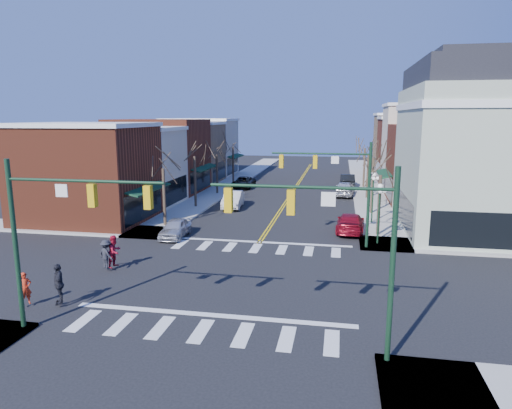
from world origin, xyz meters
The scene contains 36 objects.
ground centered at (0.00, 0.00, 0.00)m, with size 160.00×160.00×0.00m, color black.
sidewalk_left centered at (-8.75, 20.00, 0.07)m, with size 3.50×70.00×0.15m, color #9E9B93.
sidewalk_right centered at (8.75, 20.00, 0.07)m, with size 3.50×70.00×0.15m, color #9E9B93.
bldg_left_brick_a centered at (-15.50, 11.75, 4.00)m, with size 10.00×8.50×8.00m, color maroon.
bldg_left_stucco_a centered at (-15.50, 19.50, 3.75)m, with size 10.00×7.00×7.50m, color beige.
bldg_left_brick_b centered at (-15.50, 27.50, 4.25)m, with size 10.00×9.00×8.50m, color maroon.
bldg_left_tan centered at (-15.50, 35.75, 3.90)m, with size 10.00×7.50×7.80m, color #A07E58.
bldg_left_stucco_b centered at (-15.50, 43.50, 4.10)m, with size 10.00×8.00×8.20m, color beige.
bldg_right_brick_a centered at (15.50, 25.75, 4.00)m, with size 10.00×8.50×8.00m, color maroon.
bldg_right_stucco centered at (15.50, 33.50, 5.00)m, with size 10.00×7.00×10.00m, color beige.
bldg_right_brick_b centered at (15.50, 41.00, 4.25)m, with size 10.00×8.00×8.50m, color maroon.
bldg_right_tan centered at (15.50, 49.00, 4.50)m, with size 10.00×8.00×9.00m, color #A07E58.
victorian_corner centered at (16.50, 14.50, 6.66)m, with size 12.25×14.25×13.30m.
traffic_mast_near_left centered at (-5.55, -7.40, 4.71)m, with size 6.60×0.28×7.20m.
traffic_mast_near_right centered at (5.55, -7.40, 4.71)m, with size 6.60×0.28×7.20m.
traffic_mast_far_right centered at (5.55, 7.40, 4.71)m, with size 6.60×0.28×7.20m.
lamppost_corner centered at (8.20, 8.50, 2.96)m, with size 0.36×0.36×4.33m.
lamppost_midblock centered at (8.20, 15.00, 2.96)m, with size 0.36×0.36×4.33m.
tree_left_a centered at (-8.40, 11.00, 2.38)m, with size 0.24×0.24×4.76m, color #382B21.
tree_left_b centered at (-8.40, 19.00, 2.52)m, with size 0.24×0.24×5.04m, color #382B21.
tree_left_c centered at (-8.40, 27.00, 2.27)m, with size 0.24×0.24×4.55m, color #382B21.
tree_left_d centered at (-8.40, 35.00, 2.45)m, with size 0.24×0.24×4.90m, color #382B21.
tree_right_a centered at (8.40, 11.00, 2.31)m, with size 0.24×0.24×4.62m, color #382B21.
tree_right_b centered at (8.40, 19.00, 2.59)m, with size 0.24×0.24×5.18m, color #382B21.
tree_right_c centered at (8.40, 27.00, 2.42)m, with size 0.24×0.24×4.83m, color #382B21.
tree_right_d centered at (8.40, 35.00, 2.48)m, with size 0.24×0.24×4.97m, color #382B21.
car_left_near centered at (-6.40, 8.00, 0.69)m, with size 1.63×4.04×1.38m, color silver.
car_left_mid centered at (-4.80, 19.72, 0.80)m, with size 1.69×4.86×1.60m, color silver.
car_left_far centered at (-6.40, 32.09, 0.70)m, with size 2.32×5.03×1.40m, color black.
car_right_near centered at (6.40, 11.95, 0.73)m, with size 2.05×5.03×1.46m, color maroon.
car_right_mid centered at (6.05, 28.46, 0.84)m, with size 1.99×4.95×1.69m, color silver.
car_right_far centered at (6.40, 35.41, 0.82)m, with size 1.74×5.00×1.65m, color black.
pedestrian_red_a centered at (-8.82, -5.33, 0.92)m, with size 0.56×0.37×1.54m, color red.
pedestrian_red_b centered at (-7.30, 0.45, 1.10)m, with size 0.92×0.72×1.90m, color #B7132B.
pedestrian_dark_a centered at (-7.30, -4.97, 1.13)m, with size 1.14×0.48×1.95m, color black.
pedestrian_dark_b centered at (-7.63, 0.07, 1.01)m, with size 1.11×0.64×1.72m, color #212129.
Camera 1 is at (5.50, -23.18, 8.83)m, focal length 32.00 mm.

